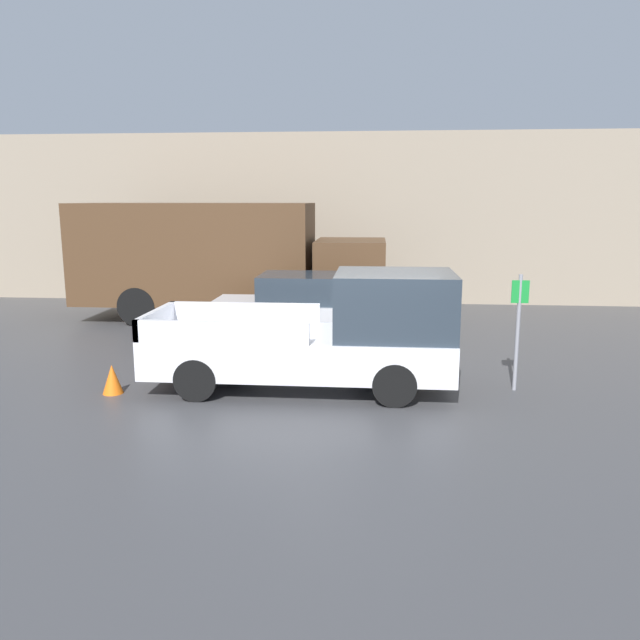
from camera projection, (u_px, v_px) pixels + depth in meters
name	position (u px, v px, depth m)	size (l,w,h in m)	color
ground_plane	(372.00, 390.00, 11.22)	(60.00, 60.00, 0.00)	#3D3D3F
building_wall	(376.00, 219.00, 20.16)	(28.00, 0.15, 5.48)	gray
pickup_truck	(330.00, 335.00, 11.13)	(5.40, 2.03, 2.12)	silver
car	(310.00, 309.00, 14.50)	(4.50, 1.89, 1.67)	silver
delivery_truck	(219.00, 257.00, 17.56)	(8.59, 2.61, 3.26)	#4C331E
parking_sign	(518.00, 325.00, 10.98)	(0.30, 0.07, 2.09)	gray
newspaper_box	(276.00, 288.00, 20.56)	(0.45, 0.40, 1.00)	red
traffic_cone	(112.00, 379.00, 10.97)	(0.36, 0.36, 0.52)	orange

